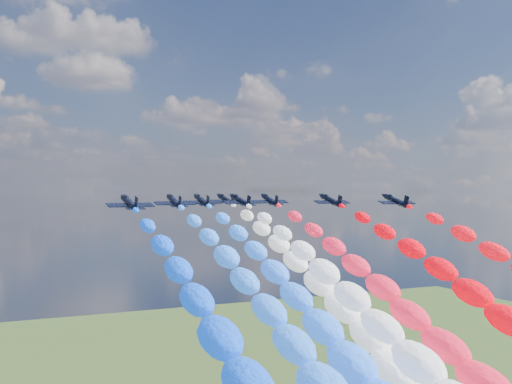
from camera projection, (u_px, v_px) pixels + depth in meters
name	position (u px, v px, depth m)	size (l,w,h in m)	color
jet_0	(130.00, 203.00, 114.60)	(8.71, 11.68, 2.57)	black
jet_1	(174.00, 201.00, 131.74)	(8.71, 11.68, 2.57)	black
jet_2	(202.00, 201.00, 142.79)	(8.71, 11.68, 2.57)	black
trail_2	(337.00, 363.00, 89.91)	(7.16, 114.24, 50.62)	#2569FE
jet_3	(241.00, 201.00, 142.89)	(8.71, 11.68, 2.57)	black
trail_3	(398.00, 362.00, 90.00)	(7.16, 114.24, 50.62)	silver
jet_4	(226.00, 200.00, 157.83)	(8.71, 11.68, 2.57)	black
trail_4	(354.00, 338.00, 104.94)	(7.16, 114.24, 50.62)	silver
jet_5	(270.00, 200.00, 152.04)	(8.71, 11.68, 2.57)	black
trail_5	(429.00, 347.00, 99.15)	(7.16, 114.24, 50.62)	red
jet_6	(331.00, 200.00, 146.87)	(8.71, 11.68, 2.57)	black
jet_7	(396.00, 201.00, 140.90)	(8.71, 11.68, 2.57)	black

